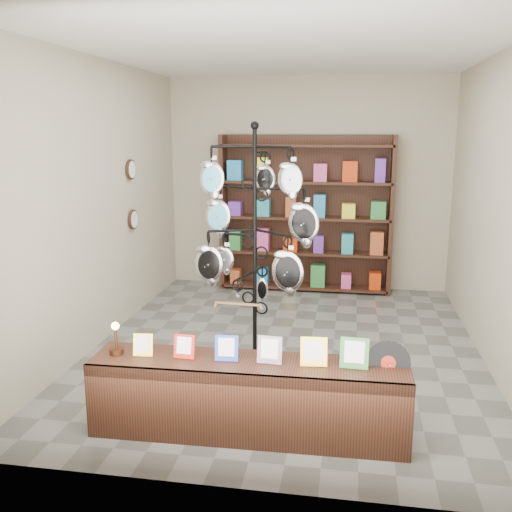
{
  "coord_description": "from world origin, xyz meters",
  "views": [
    {
      "loc": [
        0.65,
        -5.7,
        2.26
      ],
      "look_at": [
        -0.15,
        -1.0,
        1.2
      ],
      "focal_mm": 40.0,
      "sensor_mm": 36.0,
      "label": 1
    }
  ],
  "objects": [
    {
      "name": "room_envelope",
      "position": [
        0.0,
        0.0,
        1.85
      ],
      "size": [
        5.0,
        5.0,
        5.0
      ],
      "color": "#AAA089",
      "rests_on": "ground"
    },
    {
      "name": "ground",
      "position": [
        0.0,
        0.0,
        0.0
      ],
      "size": [
        5.0,
        5.0,
        0.0
      ],
      "primitive_type": "plane",
      "color": "slate",
      "rests_on": "ground"
    },
    {
      "name": "front_shelf",
      "position": [
        -0.07,
        -1.81,
        0.29
      ],
      "size": [
        2.37,
        0.54,
        0.84
      ],
      "rotation": [
        0.0,
        0.0,
        0.02
      ],
      "color": "black",
      "rests_on": "ground"
    },
    {
      "name": "back_shelving",
      "position": [
        0.0,
        2.3,
        1.03
      ],
      "size": [
        2.42,
        0.36,
        2.2
      ],
      "color": "black",
      "rests_on": "ground"
    },
    {
      "name": "wall_clocks",
      "position": [
        -1.97,
        0.8,
        1.5
      ],
      "size": [
        0.03,
        0.24,
        0.84
      ],
      "color": "black",
      "rests_on": "ground"
    },
    {
      "name": "display_tree",
      "position": [
        -0.24,
        -0.56,
        1.35
      ],
      "size": [
        1.19,
        1.1,
        2.34
      ],
      "rotation": [
        0.0,
        0.0,
        -0.14
      ],
      "color": "black",
      "rests_on": "ground"
    }
  ]
}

